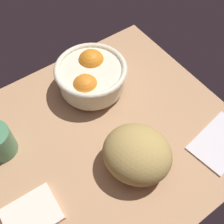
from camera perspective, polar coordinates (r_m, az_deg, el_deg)
ground_plane at (r=73.83cm, az=-2.27°, el=-5.55°), size 68.17×59.49×3.00cm
fruit_bowl at (r=77.49cm, az=-4.32°, el=7.41°), size 19.68×19.68×10.24cm
bread_loaf at (r=64.33cm, az=5.10°, el=-8.43°), size 20.37×20.99×11.03cm
napkin_folded at (r=76.35cm, az=21.21°, el=-5.56°), size 17.26×12.63×0.99cm
napkin_spare at (r=66.83cm, az=-15.95°, el=-19.35°), size 12.01×9.68×1.26cm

